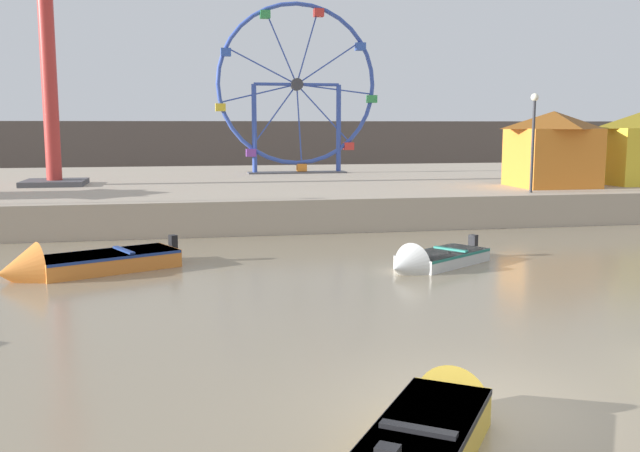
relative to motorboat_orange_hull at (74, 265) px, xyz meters
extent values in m
plane|color=gray|center=(7.33, -11.06, -0.27)|extent=(240.00, 240.00, 0.00)
cube|color=tan|center=(7.33, 17.40, 0.39)|extent=(110.00, 23.12, 1.31)
cube|color=#564C47|center=(7.33, 41.65, 1.93)|extent=(140.00, 3.00, 4.40)
cube|color=orange|center=(0.88, 0.42, -0.02)|extent=(4.17, 3.09, 0.50)
cube|color=navy|center=(0.88, 0.42, 0.19)|extent=(4.14, 3.10, 0.08)
cone|color=orange|center=(-1.33, -0.63, -0.02)|extent=(1.61, 1.82, 1.51)
cube|color=black|center=(2.71, 1.29, 0.34)|extent=(0.28, 0.30, 0.44)
cube|color=navy|center=(1.31, 0.63, 0.26)|extent=(0.73, 1.29, 0.06)
cube|color=gold|center=(5.90, -12.41, -0.01)|extent=(2.52, 2.96, 0.53)
cube|color=black|center=(5.90, -12.41, 0.22)|extent=(2.52, 2.95, 0.08)
cone|color=gold|center=(6.92, -10.94, -0.01)|extent=(1.30, 1.24, 1.05)
cube|color=black|center=(5.70, -12.70, 0.29)|extent=(0.86, 0.66, 0.06)
cube|color=silver|center=(10.61, -0.64, -0.08)|extent=(3.27, 2.83, 0.39)
cube|color=#237566|center=(10.61, -0.64, 0.08)|extent=(3.25, 2.83, 0.08)
cone|color=silver|center=(9.03, -1.73, -0.08)|extent=(1.41, 1.52, 1.27)
cube|color=black|center=(11.94, 0.28, 0.23)|extent=(0.30, 0.31, 0.44)
cube|color=#237566|center=(10.92, -0.42, 0.15)|extent=(0.78, 1.03, 0.06)
torus|color=#334CA8|center=(9.66, 20.66, 6.14)|extent=(9.24, 0.24, 9.24)
cylinder|color=#38383D|center=(9.66, 20.66, 6.14)|extent=(0.70, 0.50, 0.70)
cylinder|color=#334CA8|center=(10.30, 20.66, 8.30)|extent=(1.36, 0.08, 4.34)
cube|color=red|center=(10.95, 20.66, 10.18)|extent=(0.56, 0.48, 0.44)
cylinder|color=#334CA8|center=(8.76, 20.66, 8.21)|extent=(1.86, 0.08, 4.16)
cube|color=#33934C|center=(7.87, 20.66, 9.99)|extent=(0.56, 0.48, 0.44)
cylinder|color=#334CA8|center=(7.65, 20.66, 7.15)|extent=(4.06, 0.08, 2.09)
cube|color=#3356B7|center=(5.63, 20.66, 7.88)|extent=(0.56, 0.48, 0.44)
cylinder|color=#334CA8|center=(7.47, 20.66, 5.62)|extent=(4.40, 0.08, 1.12)
cube|color=yellow|center=(5.28, 20.66, 4.82)|extent=(0.56, 0.48, 0.44)
cylinder|color=#334CA8|center=(8.32, 20.66, 4.34)|extent=(2.75, 0.08, 3.66)
cube|color=purple|center=(6.97, 20.66, 2.25)|extent=(0.56, 0.48, 0.44)
cylinder|color=#334CA8|center=(9.79, 20.66, 3.90)|extent=(0.35, 0.08, 4.50)
cube|color=orange|center=(9.93, 20.66, 1.37)|extent=(0.56, 0.48, 0.44)
cylinder|color=#334CA8|center=(11.21, 20.66, 4.51)|extent=(3.15, 0.08, 3.33)
cube|color=red|center=(12.75, 20.66, 2.59)|extent=(0.56, 0.48, 0.44)
cylinder|color=#334CA8|center=(11.89, 20.66, 5.88)|extent=(4.48, 0.08, 0.60)
cube|color=#33934C|center=(14.13, 20.66, 5.34)|extent=(0.56, 0.48, 0.44)
cylinder|color=#334CA8|center=(11.54, 20.66, 7.38)|extent=(3.80, 0.08, 2.54)
cube|color=#3356B7|center=(13.42, 20.66, 8.34)|extent=(0.56, 0.48, 0.44)
cylinder|color=#334CA8|center=(7.18, 20.66, 3.59)|extent=(0.28, 0.28, 5.10)
cylinder|color=#334CA8|center=(12.13, 20.66, 3.59)|extent=(0.28, 0.28, 5.10)
cylinder|color=#334CA8|center=(9.66, 20.66, 6.14)|extent=(4.95, 0.18, 0.18)
cube|color=#4C4C51|center=(9.66, 20.66, 1.08)|extent=(5.75, 1.20, 0.08)
cylinder|color=#BC332D|center=(-2.85, 14.67, 8.50)|extent=(0.70, 0.70, 14.93)
cube|color=#4C4C51|center=(-2.85, 14.67, 1.16)|extent=(2.80, 2.80, 0.24)
cube|color=orange|center=(19.61, 9.44, 2.36)|extent=(3.40, 3.16, 2.64)
pyramid|color=brown|center=(19.61, 9.44, 4.06)|extent=(3.74, 3.47, 0.80)
cube|color=yellow|center=(24.37, 9.79, 2.37)|extent=(3.54, 2.70, 2.66)
cylinder|color=#2D2D33|center=(17.36, 7.01, 2.94)|extent=(0.12, 0.12, 3.80)
sphere|color=#F2EACC|center=(17.36, 7.01, 4.98)|extent=(0.32, 0.32, 0.32)
camera|label=1|loc=(3.03, -20.30, 3.88)|focal=39.78mm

